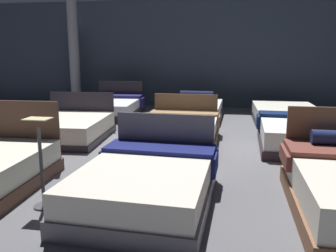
# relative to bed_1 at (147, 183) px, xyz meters

# --- Properties ---
(ground_plane) EXTENTS (18.00, 18.00, 0.02)m
(ground_plane) POSITION_rel_bed_1_xyz_m (0.04, 2.92, -0.26)
(ground_plane) COLOR #5B5B60
(showroom_back_wall) EXTENTS (18.00, 0.06, 3.50)m
(showroom_back_wall) POSITION_rel_bed_1_xyz_m (0.04, 7.79, 1.50)
(showroom_back_wall) COLOR #333D4C
(showroom_back_wall) RESTS_ON ground_plane
(bed_1) EXTENTS (1.61, 2.09, 0.92)m
(bed_1) POSITION_rel_bed_1_xyz_m (0.00, 0.00, 0.00)
(bed_1) COLOR #57535C
(bed_1) RESTS_ON ground_plane
(bed_3) EXTENTS (1.71, 2.05, 0.88)m
(bed_3) POSITION_rel_bed_1_xyz_m (-2.37, 2.81, -0.02)
(bed_3) COLOR black
(bed_3) RESTS_ON ground_plane
(bed_4) EXTENTS (1.56, 2.08, 0.88)m
(bed_4) POSITION_rel_bed_1_xyz_m (-0.00, 2.86, -0.01)
(bed_4) COLOR brown
(bed_4) RESTS_ON ground_plane
(bed_5) EXTENTS (1.78, 2.02, 0.56)m
(bed_5) POSITION_rel_bed_1_xyz_m (2.38, 2.85, -0.00)
(bed_5) COLOR black
(bed_5) RESTS_ON ground_plane
(bed_6) EXTENTS (1.63, 2.24, 0.91)m
(bed_6) POSITION_rel_bed_1_xyz_m (-2.33, 5.64, -0.01)
(bed_6) COLOR black
(bed_6) RESTS_ON ground_plane
(bed_7) EXTENTS (1.67, 2.17, 0.67)m
(bed_7) POSITION_rel_bed_1_xyz_m (0.00, 5.67, -0.03)
(bed_7) COLOR #302D36
(bed_7) RESTS_ON ground_plane
(bed_8) EXTENTS (1.63, 2.00, 0.41)m
(bed_8) POSITION_rel_bed_1_xyz_m (2.46, 5.66, -0.05)
(bed_8) COLOR black
(bed_8) RESTS_ON ground_plane
(price_sign) EXTENTS (0.28, 0.24, 1.05)m
(price_sign) POSITION_rel_bed_1_xyz_m (-1.16, -0.31, 0.16)
(price_sign) COLOR #3F3F44
(price_sign) RESTS_ON ground_plane
(support_pillar) EXTENTS (0.34, 0.34, 3.50)m
(support_pillar) POSITION_rel_bed_1_xyz_m (-4.16, 7.26, 1.50)
(support_pillar) COLOR #99999E
(support_pillar) RESTS_ON ground_plane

